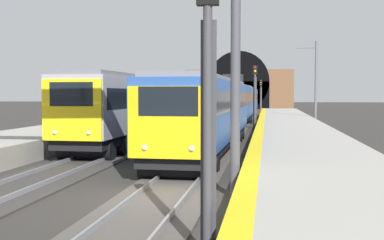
% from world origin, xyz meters
% --- Properties ---
extents(ground_plane, '(320.00, 320.00, 0.00)m').
position_xyz_m(ground_plane, '(0.00, 0.00, 0.00)').
color(ground_plane, '#302D2B').
extents(platform_right, '(112.00, 4.64, 0.93)m').
position_xyz_m(platform_right, '(0.00, -4.57, 0.46)').
color(platform_right, '#9E9B93').
rests_on(platform_right, ground_plane).
extents(platform_right_edge_strip, '(112.00, 0.50, 0.01)m').
position_xyz_m(platform_right_edge_strip, '(0.00, -2.50, 0.93)').
color(platform_right_edge_strip, yellow).
rests_on(platform_right_edge_strip, platform_right).
extents(track_main_line, '(160.00, 2.71, 0.21)m').
position_xyz_m(track_main_line, '(0.00, 0.00, 0.04)').
color(track_main_line, '#4C4742').
rests_on(track_main_line, ground_plane).
extents(track_adjacent_line, '(160.00, 3.00, 0.21)m').
position_xyz_m(track_adjacent_line, '(0.00, 4.83, 0.04)').
color(track_adjacent_line, '#383533').
rests_on(track_adjacent_line, ground_plane).
extents(train_main_approaching, '(55.43, 3.22, 4.65)m').
position_xyz_m(train_main_approaching, '(29.73, 0.00, 2.15)').
color(train_main_approaching, '#264C99').
rests_on(train_main_approaching, ground_plane).
extents(train_adjacent_platform, '(42.26, 3.20, 4.91)m').
position_xyz_m(train_adjacent_platform, '(27.12, 4.83, 2.31)').
color(train_adjacent_platform, gray).
rests_on(train_adjacent_platform, ground_plane).
extents(railway_signal_near, '(0.39, 0.38, 5.27)m').
position_xyz_m(railway_signal_near, '(-4.98, -1.92, 3.08)').
color(railway_signal_near, '#38383D').
rests_on(railway_signal_near, ground_plane).
extents(railway_signal_mid, '(0.39, 0.38, 5.37)m').
position_xyz_m(railway_signal_mid, '(28.78, -1.92, 3.14)').
color(railway_signal_mid, '#38383D').
rests_on(railway_signal_mid, ground_plane).
extents(railway_signal_far, '(0.39, 0.38, 5.25)m').
position_xyz_m(railway_signal_far, '(68.58, -1.92, 3.17)').
color(railway_signal_far, '#4C4C54').
rests_on(railway_signal_far, ground_plane).
extents(overhead_signal_gantry, '(0.70, 9.20, 7.12)m').
position_xyz_m(overhead_signal_gantry, '(0.63, 2.41, 5.42)').
color(overhead_signal_gantry, '#3F3F47').
rests_on(overhead_signal_gantry, ground_plane).
extents(tunnel_portal, '(2.68, 20.61, 11.54)m').
position_xyz_m(tunnel_portal, '(82.58, 2.41, 3.81)').
color(tunnel_portal, brown).
rests_on(tunnel_portal, ground_plane).
extents(catenary_mast_near, '(0.22, 1.86, 7.72)m').
position_xyz_m(catenary_mast_near, '(32.59, -7.26, 3.95)').
color(catenary_mast_near, '#595B60').
rests_on(catenary_mast_near, ground_plane).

